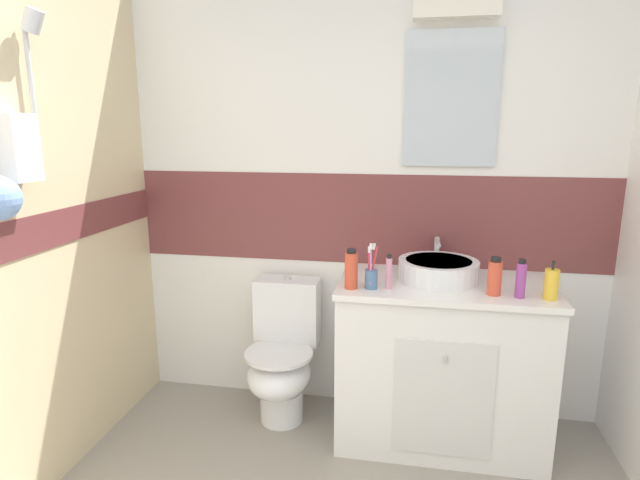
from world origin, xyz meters
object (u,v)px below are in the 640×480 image
object	(u,v)px
sink_basin	(438,269)
soap_dispenser	(551,284)
toothpaste_tube_upright	(389,272)
mouthwash_bottle	(495,277)
deodorant_spray_can	(521,279)
shampoo_bottle_tall	(351,270)
toothbrush_cup	(371,276)
toilet	(283,356)

from	to	relation	value
sink_basin	soap_dispenser	size ratio (longest dim) A/B	2.47
toothpaste_tube_upright	mouthwash_bottle	distance (m)	0.48
deodorant_spray_can	shampoo_bottle_tall	distance (m)	0.76
toothbrush_cup	soap_dispenser	size ratio (longest dim) A/B	1.26
sink_basin	toilet	xyz separation A→B (m)	(-0.81, 0.01, -0.54)
soap_dispenser	deodorant_spray_can	distance (m)	0.13
soap_dispenser	deodorant_spray_can	bearing A→B (deg)	-179.94
soap_dispenser	toothpaste_tube_upright	bearing A→B (deg)	178.25
toilet	toothbrush_cup	world-z (taller)	toothbrush_cup
toilet	mouthwash_bottle	bearing A→B (deg)	-10.59
toothbrush_cup	shampoo_bottle_tall	xyz separation A→B (m)	(-0.09, -0.01, 0.03)
soap_dispenser	toothpaste_tube_upright	world-z (taller)	soap_dispenser
sink_basin	toothpaste_tube_upright	xyz separation A→B (m)	(-0.24, -0.18, 0.02)
shampoo_bottle_tall	toothpaste_tube_upright	bearing A→B (deg)	8.29
deodorant_spray_can	mouthwash_bottle	distance (m)	0.11
toilet	shampoo_bottle_tall	bearing A→B (deg)	-28.78
toothpaste_tube_upright	shampoo_bottle_tall	bearing A→B (deg)	-171.71
toilet	toothpaste_tube_upright	size ratio (longest dim) A/B	4.64
toilet	soap_dispenser	world-z (taller)	soap_dispenser
soap_dispenser	toothpaste_tube_upright	distance (m)	0.71
toothpaste_tube_upright	shampoo_bottle_tall	size ratio (longest dim) A/B	0.87
sink_basin	toilet	size ratio (longest dim) A/B	0.56
toothbrush_cup	mouthwash_bottle	bearing A→B (deg)	0.89
deodorant_spray_can	shampoo_bottle_tall	xyz separation A→B (m)	(-0.76, -0.00, 0.01)
sink_basin	toothbrush_cup	bearing A→B (deg)	-148.41
deodorant_spray_can	shampoo_bottle_tall	world-z (taller)	shampoo_bottle_tall
sink_basin	toothpaste_tube_upright	distance (m)	0.30
soap_dispenser	deodorant_spray_can	xyz separation A→B (m)	(-0.13, -0.00, 0.01)
sink_basin	mouthwash_bottle	xyz separation A→B (m)	(0.24, -0.19, 0.03)
deodorant_spray_can	toilet	bearing A→B (deg)	169.43
toilet	soap_dispenser	xyz separation A→B (m)	(1.29, -0.22, 0.56)
sink_basin	shampoo_bottle_tall	distance (m)	0.46
toothbrush_cup	deodorant_spray_can	size ratio (longest dim) A/B	1.25
sink_basin	toothbrush_cup	distance (m)	0.37
deodorant_spray_can	shampoo_bottle_tall	bearing A→B (deg)	-179.73
sink_basin	shampoo_bottle_tall	size ratio (longest dim) A/B	2.28
toothpaste_tube_upright	deodorant_spray_can	xyz separation A→B (m)	(0.59, -0.02, 0.00)
toilet	deodorant_spray_can	size ratio (longest dim) A/B	4.38
soap_dispenser	shampoo_bottle_tall	bearing A→B (deg)	-179.76
soap_dispenser	mouthwash_bottle	bearing A→B (deg)	175.25
shampoo_bottle_tall	toothbrush_cup	bearing A→B (deg)	9.03
toothbrush_cup	toothpaste_tube_upright	xyz separation A→B (m)	(0.08, 0.01, 0.02)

